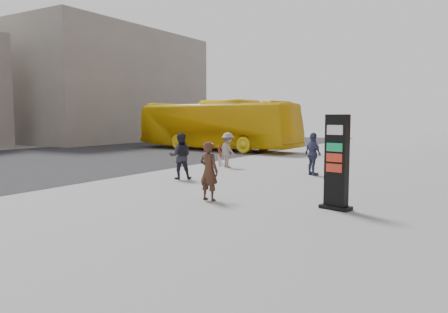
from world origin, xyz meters
The scene contains 9 objects.
ground centered at (0.00, 0.00, 0.00)m, with size 100.00×100.00×0.00m, color #9E9EA3.
road centered at (-13.00, 5.00, 0.00)m, with size 16.00×60.00×0.01m, color black.
bg_building_far centered at (-24.00, 20.00, 5.00)m, with size 10.00×18.00×10.00m, color gray.
info_pylon centered at (3.63, 0.82, 1.16)m, with size 0.80×0.51×2.32m.
woman centered at (0.36, 0.14, 0.82)m, with size 0.63×0.58×1.60m.
bus centered at (-9.10, 15.31, 1.66)m, with size 2.79×11.91×3.32m, color yellow.
pedestrian_a centered at (-2.74, 2.95, 0.84)m, with size 0.81×0.63×1.67m, color #22222B.
pedestrian_b centered at (-3.15, 6.97, 0.77)m, with size 1.00×0.57×1.55m, color gray.
pedestrian_c centered at (1.00, 6.41, 0.83)m, with size 0.97×0.40×1.65m, color #3E4266.
Camera 1 is at (6.80, -9.61, 2.28)m, focal length 35.00 mm.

